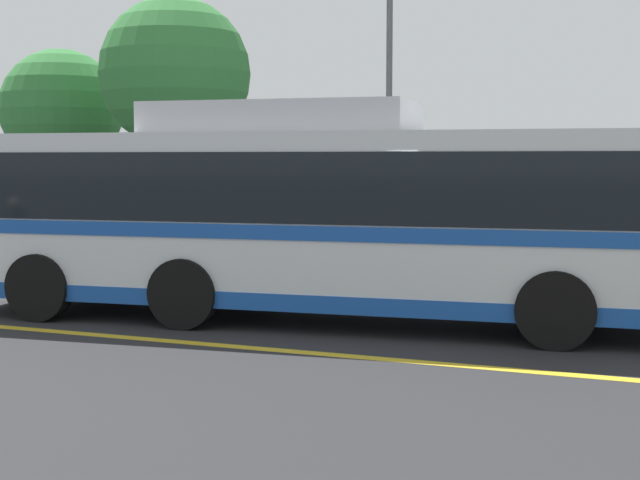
{
  "coord_description": "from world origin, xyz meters",
  "views": [
    {
      "loc": [
        4.2,
        -12.31,
        2.38
      ],
      "look_at": [
        -0.52,
        -0.1,
        1.19
      ],
      "focal_mm": 50.0,
      "sensor_mm": 36.0,
      "label": 1
    }
  ],
  "objects_px": {
    "parked_car_2": "(599,252)",
    "tree_1": "(175,74)",
    "street_lamp": "(389,78)",
    "parked_car_1": "(260,239)",
    "parked_car_0": "(24,230)",
    "transit_bus": "(319,213)",
    "tree_2": "(62,110)"
  },
  "relations": [
    {
      "from": "tree_2",
      "to": "parked_car_1",
      "type": "bearing_deg",
      "value": -29.52
    },
    {
      "from": "street_lamp",
      "to": "tree_2",
      "type": "height_order",
      "value": "street_lamp"
    },
    {
      "from": "transit_bus",
      "to": "parked_car_0",
      "type": "height_order",
      "value": "transit_bus"
    },
    {
      "from": "parked_car_2",
      "to": "street_lamp",
      "type": "relative_size",
      "value": 0.65
    },
    {
      "from": "parked_car_2",
      "to": "tree_2",
      "type": "xyz_separation_m",
      "value": [
        -15.61,
        5.11,
        3.12
      ]
    },
    {
      "from": "parked_car_2",
      "to": "tree_1",
      "type": "height_order",
      "value": "tree_1"
    },
    {
      "from": "transit_bus",
      "to": "tree_1",
      "type": "distance_m",
      "value": 11.45
    },
    {
      "from": "street_lamp",
      "to": "tree_1",
      "type": "xyz_separation_m",
      "value": [
        -6.17,
        1.16,
        0.41
      ]
    },
    {
      "from": "tree_1",
      "to": "parked_car_2",
      "type": "bearing_deg",
      "value": -18.66
    },
    {
      "from": "parked_car_1",
      "to": "parked_car_0",
      "type": "bearing_deg",
      "value": -89.62
    },
    {
      "from": "transit_bus",
      "to": "street_lamp",
      "type": "bearing_deg",
      "value": -176.9
    },
    {
      "from": "street_lamp",
      "to": "tree_1",
      "type": "bearing_deg",
      "value": 169.32
    },
    {
      "from": "parked_car_1",
      "to": "street_lamp",
      "type": "height_order",
      "value": "street_lamp"
    },
    {
      "from": "parked_car_0",
      "to": "street_lamp",
      "type": "bearing_deg",
      "value": -67.52
    },
    {
      "from": "street_lamp",
      "to": "tree_1",
      "type": "distance_m",
      "value": 6.29
    },
    {
      "from": "parked_car_1",
      "to": "tree_2",
      "type": "bearing_deg",
      "value": -121.11
    },
    {
      "from": "transit_bus",
      "to": "parked_car_0",
      "type": "distance_m",
      "value": 10.28
    },
    {
      "from": "transit_bus",
      "to": "tree_1",
      "type": "height_order",
      "value": "tree_1"
    },
    {
      "from": "parked_car_2",
      "to": "tree_2",
      "type": "bearing_deg",
      "value": 73.91
    },
    {
      "from": "transit_bus",
      "to": "parked_car_2",
      "type": "bearing_deg",
      "value": 136.06
    },
    {
      "from": "parked_car_1",
      "to": "transit_bus",
      "type": "bearing_deg",
      "value": 32.07
    },
    {
      "from": "parked_car_0",
      "to": "parked_car_2",
      "type": "bearing_deg",
      "value": -84.99
    },
    {
      "from": "parked_car_2",
      "to": "street_lamp",
      "type": "height_order",
      "value": "street_lamp"
    },
    {
      "from": "street_lamp",
      "to": "tree_2",
      "type": "distance_m",
      "value": 11.16
    },
    {
      "from": "transit_bus",
      "to": "tree_2",
      "type": "xyz_separation_m",
      "value": [
        -11.94,
        9.75,
        2.22
      ]
    },
    {
      "from": "street_lamp",
      "to": "transit_bus",
      "type": "bearing_deg",
      "value": -81.37
    },
    {
      "from": "parked_car_2",
      "to": "street_lamp",
      "type": "distance_m",
      "value": 6.43
    },
    {
      "from": "parked_car_2",
      "to": "tree_1",
      "type": "relative_size",
      "value": 0.63
    },
    {
      "from": "parked_car_0",
      "to": "parked_car_2",
      "type": "relative_size",
      "value": 1.21
    },
    {
      "from": "parked_car_0",
      "to": "tree_2",
      "type": "bearing_deg",
      "value": 33.12
    },
    {
      "from": "parked_car_0",
      "to": "street_lamp",
      "type": "distance_m",
      "value": 9.15
    },
    {
      "from": "parked_car_2",
      "to": "street_lamp",
      "type": "bearing_deg",
      "value": 64.08
    }
  ]
}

